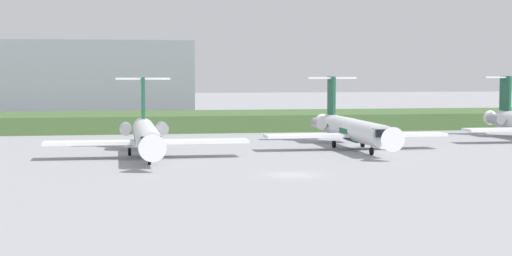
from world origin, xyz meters
name	(u,v)px	position (x,y,z in m)	size (l,w,h in m)	color
ground_plane	(244,146)	(0.00, 30.00, 0.00)	(500.00, 500.00, 0.00)	#939399
grass_berm	(215,121)	(0.00, 62.23, 1.36)	(320.00, 20.00, 2.72)	#426033
regional_jet_third	(146,135)	(-13.04, 18.70, 2.54)	(22.81, 31.00, 9.00)	white
regional_jet_fourth	(352,129)	(12.87, 24.35, 2.54)	(22.81, 31.00, 9.00)	white
distant_hangar	(33,81)	(-32.20, 90.01, 7.66)	(60.25, 27.80, 15.32)	gray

